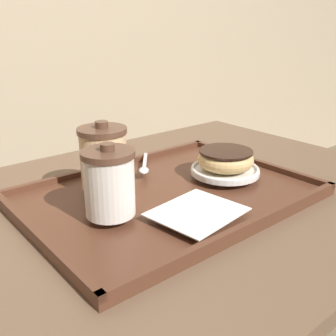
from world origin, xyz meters
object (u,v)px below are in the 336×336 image
object	(u,v)px
spoon	(144,168)
coffee_cup_front	(109,182)
coffee_cup_rear	(103,157)
donut_chocolate_glazed	(226,159)

from	to	relation	value
spoon	coffee_cup_front	bearing A→B (deg)	-12.82
coffee_cup_front	spoon	world-z (taller)	coffee_cup_front
coffee_cup_rear	spoon	size ratio (longest dim) A/B	1.07
spoon	coffee_cup_rear	bearing A→B (deg)	-38.81
coffee_cup_front	spoon	size ratio (longest dim) A/B	1.01
coffee_cup_front	donut_chocolate_glazed	distance (m)	0.29
donut_chocolate_glazed	spoon	distance (m)	0.18
coffee_cup_front	coffee_cup_rear	xyz separation A→B (m)	(0.05, 0.11, 0.00)
coffee_cup_rear	spoon	world-z (taller)	coffee_cup_rear
coffee_cup_front	spoon	xyz separation A→B (m)	(0.17, 0.13, -0.05)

